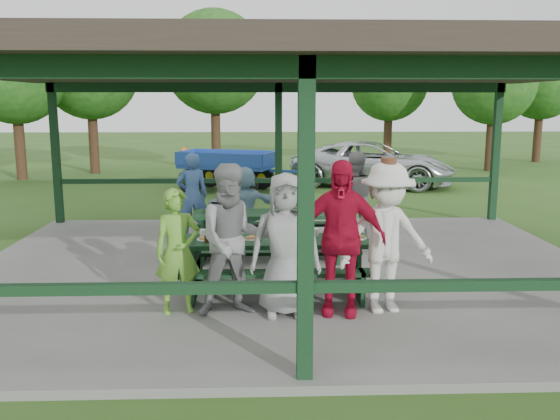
{
  "coord_description": "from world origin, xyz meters",
  "views": [
    {
      "loc": [
        -0.42,
        -9.1,
        2.71
      ],
      "look_at": [
        -0.11,
        -0.3,
        1.09
      ],
      "focal_mm": 38.0,
      "sensor_mm": 36.0,
      "label": 1
    }
  ],
  "objects_px": {
    "picnic_table_far": "(269,228)",
    "spectator_grey": "(354,198)",
    "contestant_grey_left": "(233,240)",
    "spectator_lblue": "(245,205)",
    "pickup_truck": "(373,164)",
    "farm_trailer": "(227,170)",
    "contestant_grey_mid": "(285,245)",
    "contestant_white_fedora": "(386,238)",
    "contestant_red": "(339,238)",
    "spectator_blue": "(192,195)",
    "contestant_green": "(178,251)",
    "picnic_table_near": "(276,259)"
  },
  "relations": [
    {
      "from": "contestant_green",
      "to": "contestant_grey_left",
      "type": "height_order",
      "value": "contestant_grey_left"
    },
    {
      "from": "spectator_lblue",
      "to": "spectator_grey",
      "type": "relative_size",
      "value": 0.84
    },
    {
      "from": "picnic_table_far",
      "to": "contestant_red",
      "type": "bearing_deg",
      "value": -74.13
    },
    {
      "from": "picnic_table_near",
      "to": "contestant_green",
      "type": "relative_size",
      "value": 1.64
    },
    {
      "from": "contestant_green",
      "to": "contestant_grey_left",
      "type": "bearing_deg",
      "value": -23.89
    },
    {
      "from": "contestant_white_fedora",
      "to": "contestant_grey_mid",
      "type": "bearing_deg",
      "value": 172.87
    },
    {
      "from": "contestant_red",
      "to": "farm_trailer",
      "type": "relative_size",
      "value": 0.51
    },
    {
      "from": "pickup_truck",
      "to": "farm_trailer",
      "type": "relative_size",
      "value": 1.38
    },
    {
      "from": "contestant_grey_left",
      "to": "spectator_lblue",
      "type": "distance_m",
      "value": 3.81
    },
    {
      "from": "spectator_blue",
      "to": "spectator_grey",
      "type": "relative_size",
      "value": 0.97
    },
    {
      "from": "picnic_table_far",
      "to": "spectator_lblue",
      "type": "bearing_deg",
      "value": 114.51
    },
    {
      "from": "contestant_grey_mid",
      "to": "picnic_table_near",
      "type": "bearing_deg",
      "value": 97.47
    },
    {
      "from": "picnic_table_near",
      "to": "contestant_grey_left",
      "type": "relative_size",
      "value": 1.37
    },
    {
      "from": "contestant_green",
      "to": "contestant_grey_mid",
      "type": "relative_size",
      "value": 0.88
    },
    {
      "from": "picnic_table_far",
      "to": "spectator_blue",
      "type": "height_order",
      "value": "spectator_blue"
    },
    {
      "from": "pickup_truck",
      "to": "contestant_grey_mid",
      "type": "bearing_deg",
      "value": -178.63
    },
    {
      "from": "contestant_grey_left",
      "to": "farm_trailer",
      "type": "relative_size",
      "value": 0.5
    },
    {
      "from": "spectator_lblue",
      "to": "pickup_truck",
      "type": "xyz_separation_m",
      "value": [
        3.95,
        8.11,
        -0.1
      ]
    },
    {
      "from": "contestant_white_fedora",
      "to": "spectator_blue",
      "type": "bearing_deg",
      "value": 113.37
    },
    {
      "from": "contestant_white_fedora",
      "to": "spectator_lblue",
      "type": "bearing_deg",
      "value": 105.3
    },
    {
      "from": "spectator_lblue",
      "to": "spectator_blue",
      "type": "xyz_separation_m",
      "value": [
        -1.02,
        0.45,
        0.11
      ]
    },
    {
      "from": "contestant_green",
      "to": "picnic_table_near",
      "type": "bearing_deg",
      "value": 14.29
    },
    {
      "from": "contestant_grey_left",
      "to": "contestant_red",
      "type": "xyz_separation_m",
      "value": [
        1.3,
        -0.02,
        0.02
      ]
    },
    {
      "from": "contestant_green",
      "to": "contestant_grey_mid",
      "type": "height_order",
      "value": "contestant_grey_mid"
    },
    {
      "from": "contestant_green",
      "to": "contestant_white_fedora",
      "type": "xyz_separation_m",
      "value": [
        2.58,
        -0.05,
        0.16
      ]
    },
    {
      "from": "contestant_green",
      "to": "contestant_red",
      "type": "xyz_separation_m",
      "value": [
        1.99,
        -0.1,
        0.18
      ]
    },
    {
      "from": "contestant_red",
      "to": "spectator_lblue",
      "type": "height_order",
      "value": "contestant_red"
    },
    {
      "from": "picnic_table_far",
      "to": "contestant_grey_left",
      "type": "bearing_deg",
      "value": -99.68
    },
    {
      "from": "contestant_green",
      "to": "spectator_lblue",
      "type": "distance_m",
      "value": 3.8
    },
    {
      "from": "contestant_grey_mid",
      "to": "spectator_grey",
      "type": "relative_size",
      "value": 1.04
    },
    {
      "from": "contestant_green",
      "to": "contestant_red",
      "type": "distance_m",
      "value": 2.0
    },
    {
      "from": "farm_trailer",
      "to": "contestant_grey_left",
      "type": "bearing_deg",
      "value": -67.05
    },
    {
      "from": "contestant_grey_left",
      "to": "spectator_blue",
      "type": "distance_m",
      "value": 4.37
    },
    {
      "from": "contestant_grey_mid",
      "to": "spectator_blue",
      "type": "height_order",
      "value": "contestant_grey_mid"
    },
    {
      "from": "contestant_white_fedora",
      "to": "farm_trailer",
      "type": "height_order",
      "value": "contestant_white_fedora"
    },
    {
      "from": "picnic_table_near",
      "to": "spectator_lblue",
      "type": "height_order",
      "value": "spectator_lblue"
    },
    {
      "from": "contestant_white_fedora",
      "to": "spectator_blue",
      "type": "height_order",
      "value": "contestant_white_fedora"
    },
    {
      "from": "contestant_grey_left",
      "to": "contestant_red",
      "type": "relative_size",
      "value": 0.97
    },
    {
      "from": "spectator_blue",
      "to": "pickup_truck",
      "type": "distance_m",
      "value": 9.13
    },
    {
      "from": "picnic_table_far",
      "to": "pickup_truck",
      "type": "height_order",
      "value": "pickup_truck"
    },
    {
      "from": "contestant_red",
      "to": "spectator_blue",
      "type": "distance_m",
      "value": 4.85
    },
    {
      "from": "picnic_table_far",
      "to": "farm_trailer",
      "type": "relative_size",
      "value": 0.68
    },
    {
      "from": "picnic_table_far",
      "to": "farm_trailer",
      "type": "distance_m",
      "value": 8.17
    },
    {
      "from": "contestant_white_fedora",
      "to": "spectator_blue",
      "type": "distance_m",
      "value": 5.1
    },
    {
      "from": "contestant_grey_left",
      "to": "pickup_truck",
      "type": "height_order",
      "value": "contestant_grey_left"
    },
    {
      "from": "contestant_green",
      "to": "spectator_lblue",
      "type": "relative_size",
      "value": 1.09
    },
    {
      "from": "picnic_table_near",
      "to": "pickup_truck",
      "type": "relative_size",
      "value": 0.49
    },
    {
      "from": "contestant_grey_left",
      "to": "contestant_white_fedora",
      "type": "distance_m",
      "value": 1.89
    },
    {
      "from": "contestant_grey_mid",
      "to": "farm_trailer",
      "type": "bearing_deg",
      "value": 97.9
    },
    {
      "from": "picnic_table_far",
      "to": "spectator_grey",
      "type": "relative_size",
      "value": 1.51
    }
  ]
}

